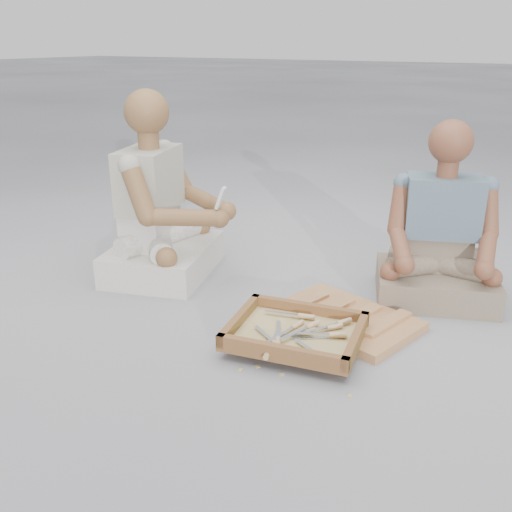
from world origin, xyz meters
The scene contains 28 objects.
ground centered at (0.00, 0.00, 0.00)m, with size 60.00×60.00×0.00m, color #A0A1A5.
carved_panel centered at (0.36, 0.27, 0.02)m, with size 0.61×0.41×0.04m, color #945F39.
tool_tray centered at (0.26, -0.03, 0.06)m, with size 0.59×0.50×0.07m.
chisel_0 centered at (0.37, 0.06, 0.08)m, with size 0.15×0.18×0.02m.
chisel_1 centered at (0.23, -0.21, 0.07)m, with size 0.08×0.22×0.02m.
chisel_2 centered at (0.23, -0.12, 0.07)m, with size 0.12×0.20×0.02m.
chisel_3 centered at (0.40, 0.01, 0.07)m, with size 0.19×0.14×0.02m.
chisel_4 centered at (0.29, -0.01, 0.07)m, with size 0.15×0.19×0.02m.
chisel_5 centered at (0.40, 0.11, 0.08)m, with size 0.13×0.20×0.02m.
chisel_6 centered at (0.44, -0.17, 0.08)m, with size 0.21×0.11×0.02m.
chisel_7 centered at (0.41, 0.01, 0.08)m, with size 0.21×0.11×0.02m.
chisel_8 centered at (0.23, 0.10, 0.08)m, with size 0.22×0.07×0.02m.
chisel_9 centered at (0.24, 0.00, 0.07)m, with size 0.06×0.22×0.02m.
chisel_10 centered at (0.30, 0.02, 0.08)m, with size 0.08×0.21×0.02m.
chisel_11 centered at (0.24, -0.16, 0.08)m, with size 0.20×0.13×0.02m.
wood_chip_0 centered at (0.32, 0.36, 0.00)m, with size 0.02×0.01×0.00m, color tan.
wood_chip_1 centered at (0.50, 0.20, 0.00)m, with size 0.02×0.01×0.00m, color tan.
wood_chip_2 centered at (-0.07, -0.09, 0.00)m, with size 0.02×0.01×0.00m, color tan.
wood_chip_3 centered at (0.16, -0.29, 0.00)m, with size 0.02×0.01×0.00m, color tan.
wood_chip_4 centered at (0.31, -0.24, 0.00)m, with size 0.02×0.01×0.00m, color tan.
wood_chip_5 centered at (0.04, -0.06, 0.00)m, with size 0.02×0.01×0.00m, color tan.
wood_chip_6 centered at (0.58, -0.24, 0.00)m, with size 0.02×0.01×0.00m, color tan.
wood_chip_7 centered at (0.20, -0.24, 0.00)m, with size 0.02×0.01×0.00m, color tan.
wood_chip_8 centered at (0.05, 0.23, 0.00)m, with size 0.02×0.01×0.00m, color tan.
wood_chip_9 centered at (-0.06, 0.19, 0.00)m, with size 0.02×0.01×0.00m, color tan.
craftsman centered at (-0.72, 0.34, 0.33)m, with size 0.71×0.73×0.96m.
companion centered at (0.63, 0.75, 0.28)m, with size 0.66×0.60×0.85m.
mobile_phone centered at (-0.36, 0.37, 0.46)m, with size 0.06×0.06×0.11m.
Camera 1 is at (1.14, -1.89, 1.19)m, focal length 40.00 mm.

